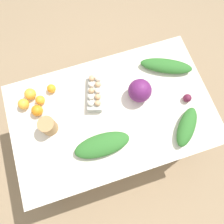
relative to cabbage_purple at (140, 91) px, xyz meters
name	(u,v)px	position (x,y,z in m)	size (l,w,h in m)	color
ground_plane	(112,133)	(-0.23, -0.07, -0.79)	(8.00, 8.00, 0.00)	#937A5B
dining_table	(112,116)	(-0.23, -0.07, -0.17)	(1.46, 0.91, 0.70)	silver
cabbage_purple	(140,91)	(0.00, 0.00, 0.00)	(0.17, 0.17, 0.17)	#601E5B
egg_carton	(95,92)	(-0.30, 0.10, -0.04)	(0.18, 0.30, 0.09)	#A8A8A3
paper_bag	(48,126)	(-0.68, -0.05, -0.02)	(0.11, 0.11, 0.13)	#A87F51
greens_bunch_beet_tops	(102,145)	(-0.37, -0.28, -0.04)	(0.38, 0.15, 0.08)	#2D6B28
greens_bunch_chard	(166,66)	(0.27, 0.15, -0.05)	(0.39, 0.12, 0.07)	#2D6B28
greens_bunch_dandelion	(187,127)	(0.23, -0.34, -0.04)	(0.30, 0.11, 0.09)	#2D6B28
beet_root	(187,98)	(0.32, -0.14, -0.05)	(0.06, 0.06, 0.06)	#5B1933
orange_0	(37,111)	(-0.73, 0.10, -0.04)	(0.08, 0.08, 0.08)	orange
orange_1	(30,94)	(-0.75, 0.23, -0.04)	(0.08, 0.08, 0.08)	#F9A833
orange_2	(40,100)	(-0.69, 0.17, -0.05)	(0.07, 0.07, 0.07)	orange
orange_3	(24,104)	(-0.81, 0.17, -0.04)	(0.08, 0.08, 0.08)	#F9A833
orange_4	(51,89)	(-0.60, 0.23, -0.05)	(0.06, 0.06, 0.06)	orange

